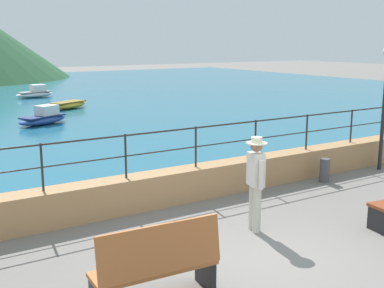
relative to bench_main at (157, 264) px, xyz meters
The scene contains 9 objects.
ground_plane 2.16m from the bench_main, ahead, with size 120.00×120.00×0.00m, color slate.
promenade_wall 4.12m from the bench_main, 59.92° to the left, with size 20.00×0.56×0.70m, color tan.
railing 4.18m from the bench_main, 59.92° to the left, with size 18.44×0.04×0.90m.
bench_main is the anchor object (origin of this frame).
person_walking 3.06m from the bench_main, 25.70° to the left, with size 0.38×0.55×1.75m.
bollard 6.90m from the bench_main, 24.90° to the left, with size 0.24×0.24×0.58m, color #4C4C51.
boat_1 19.79m from the bench_main, 74.65° to the left, with size 2.46×1.86×0.36m.
boat_2 25.61m from the bench_main, 78.23° to the left, with size 2.42×1.29×0.76m.
boat_3 15.21m from the bench_main, 79.37° to the left, with size 2.46×1.81×0.76m.
Camera 1 is at (-4.91, -5.70, 3.41)m, focal length 46.53 mm.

